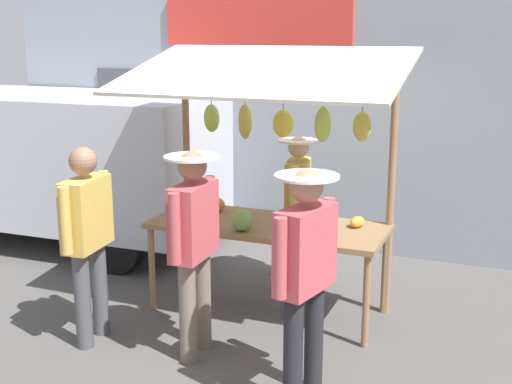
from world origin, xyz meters
name	(u,v)px	position (x,y,z in m)	size (l,w,h in m)	color
ground_plane	(268,311)	(0.00, 0.00, 0.00)	(40.00, 40.00, 0.00)	#514F4C
street_backdrop	(330,111)	(0.06, -2.20, 1.70)	(9.00, 0.30, 3.40)	#8C939E
market_stall	(269,153)	(0.01, -0.03, 1.54)	(2.50, 1.46, 2.50)	olive
vendor_with_sunhat	(298,200)	(-0.04, -0.75, 0.94)	(0.41, 0.67, 1.60)	#232328
shopper_in_striped_shirt	(87,231)	(1.19, 1.15, 1.00)	(0.27, 0.72, 1.71)	#4C4C51
shopper_in_grey_tee	(305,267)	(-0.81, 1.38, 1.03)	(0.45, 0.71, 1.72)	#232328
shopper_with_shopping_bag	(194,236)	(0.24, 1.03, 1.03)	(0.45, 0.72, 1.72)	#726656
parked_van	(37,152)	(3.62, -1.13, 1.12)	(4.45, 1.96, 1.88)	silver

